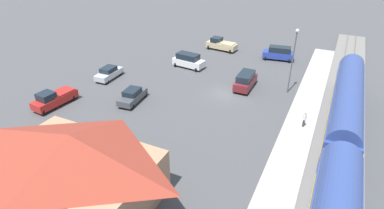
{
  "coord_description": "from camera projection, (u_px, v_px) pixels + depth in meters",
  "views": [
    {
      "loc": [
        -12.02,
        34.84,
        18.65
      ],
      "look_at": [
        1.86,
        6.15,
        1.0
      ],
      "focal_mm": 29.45,
      "sensor_mm": 36.0,
      "label": 1
    }
  ],
  "objects": [
    {
      "name": "railway_track",
      "position": [
        341.0,
        117.0,
        35.67
      ],
      "size": [
        4.8,
        70.0,
        0.3
      ],
      "color": "slate",
      "rests_on": "ground"
    },
    {
      "name": "suv_maroon",
      "position": [
        246.0,
        80.0,
        41.95
      ],
      "size": [
        2.0,
        4.92,
        2.22
      ],
      "color": "maroon",
      "rests_on": "ground"
    },
    {
      "name": "pedestrian_on_platform",
      "position": [
        304.0,
        119.0,
        33.17
      ],
      "size": [
        0.36,
        0.36,
        1.71
      ],
      "color": "#333338",
      "rests_on": "platform"
    },
    {
      "name": "platform",
      "position": [
        305.0,
        109.0,
        37.16
      ],
      "size": [
        3.2,
        46.0,
        0.3
      ],
      "color": "#B7B2A8",
      "rests_on": "ground"
    },
    {
      "name": "station_building",
      "position": [
        75.0,
        166.0,
        23.76
      ],
      "size": [
        12.77,
        8.5,
        5.92
      ],
      "color": "tan",
      "rests_on": "ground"
    },
    {
      "name": "light_pole_near_platform",
      "position": [
        294.0,
        54.0,
        38.9
      ],
      "size": [
        0.44,
        0.44,
        8.42
      ],
      "color": "#515156",
      "rests_on": "ground"
    },
    {
      "name": "pickup_tan",
      "position": [
        221.0,
        44.0,
        55.61
      ],
      "size": [
        5.58,
        2.93,
        2.14
      ],
      "color": "#C6B284",
      "rests_on": "ground"
    },
    {
      "name": "sedan_silver",
      "position": [
        109.0,
        73.0,
        44.82
      ],
      "size": [
        2.03,
        4.58,
        1.74
      ],
      "color": "silver",
      "rests_on": "ground"
    },
    {
      "name": "sedan_charcoal",
      "position": [
        132.0,
        96.0,
        38.63
      ],
      "size": [
        2.27,
        4.66,
        1.74
      ],
      "color": "#47494F",
      "rests_on": "ground"
    },
    {
      "name": "ground_plane",
      "position": [
        225.0,
        94.0,
        41.05
      ],
      "size": [
        200.0,
        200.0,
        0.0
      ],
      "primitive_type": "plane",
      "color": "#4C4C4F"
    },
    {
      "name": "suv_blue",
      "position": [
        279.0,
        53.0,
        51.32
      ],
      "size": [
        5.12,
        2.91,
        2.22
      ],
      "color": "#283D9E",
      "rests_on": "ground"
    },
    {
      "name": "pickup_red",
      "position": [
        54.0,
        98.0,
        37.7
      ],
      "size": [
        2.46,
        5.56,
        2.14
      ],
      "color": "red",
      "rests_on": "ground"
    },
    {
      "name": "suv_white",
      "position": [
        189.0,
        60.0,
        48.4
      ],
      "size": [
        5.09,
        2.82,
        2.22
      ],
      "color": "white",
      "rests_on": "ground"
    }
  ]
}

